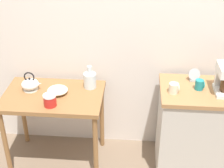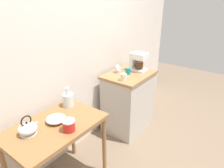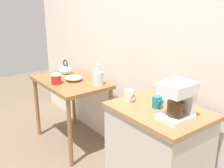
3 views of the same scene
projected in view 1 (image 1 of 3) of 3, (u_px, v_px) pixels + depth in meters
ground_plane at (132, 166)px, 3.32m from camera, size 8.00×8.00×0.00m
back_wall at (149, 16)px, 2.99m from camera, size 4.40×0.10×2.80m
wooden_table at (54, 104)px, 3.07m from camera, size 0.91×0.59×0.77m
kitchen_counter at (196, 130)px, 3.11m from camera, size 0.73×0.54×0.88m
bowl_stoneware at (58, 90)px, 3.02m from camera, size 0.19×0.19×0.06m
teakettle at (30, 84)px, 3.06m from camera, size 0.20×0.16×0.18m
glass_carafe_vase at (90, 80)px, 3.09m from camera, size 0.12×0.12×0.22m
canister_enamel at (50, 100)px, 2.83m from camera, size 0.11×0.11×0.11m
mug_small_cream at (174, 88)px, 2.82m from camera, size 0.09×0.08×0.09m
mug_dark_teal at (200, 85)px, 2.87m from camera, size 0.08×0.07×0.09m
table_clock at (194, 76)px, 2.99m from camera, size 0.10×0.05×0.12m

